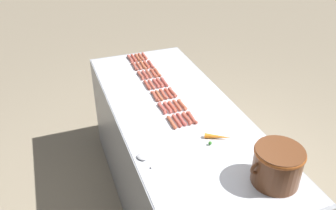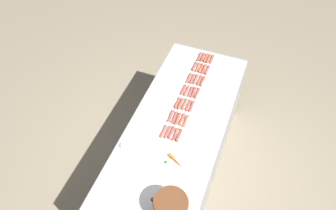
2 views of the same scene
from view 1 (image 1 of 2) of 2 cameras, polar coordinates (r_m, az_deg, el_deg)
ground_plane at (r=3.05m, az=1.19°, el=-15.64°), size 20.00×20.00×0.00m
griddle_counter at (r=2.73m, az=1.30°, el=-9.09°), size 0.86×2.18×0.92m
hot_dog_0 at (r=3.26m, az=-3.86°, el=7.98°), size 0.03×0.15×0.02m
hot_dog_1 at (r=3.10m, az=-2.82°, el=6.68°), size 0.03×0.15×0.02m
hot_dog_2 at (r=2.95m, az=-1.75°, el=5.34°), size 0.03×0.15×0.02m
hot_dog_3 at (r=2.80m, az=-0.62°, el=3.80°), size 0.03×0.15×0.02m
hot_dog_4 at (r=2.65m, az=0.75°, el=2.09°), size 0.03×0.15×0.02m
hot_dog_5 at (r=2.50m, az=2.32°, el=0.07°), size 0.03×0.15×0.02m
hot_dog_6 at (r=2.37m, az=3.90°, el=-2.04°), size 0.03×0.15×0.02m
hot_dog_7 at (r=3.25m, az=-4.45°, el=7.87°), size 0.03×0.15×0.02m
hot_dog_8 at (r=3.10m, az=-3.52°, el=6.62°), size 0.03×0.15×0.02m
hot_dog_9 at (r=2.94m, az=-2.39°, el=5.24°), size 0.03×0.15×0.02m
hot_dog_10 at (r=2.79m, az=-1.32°, el=3.68°), size 0.03×0.15×0.02m
hot_dog_11 at (r=2.64m, az=0.06°, el=1.93°), size 0.03×0.15×0.02m
hot_dog_12 at (r=2.49m, az=1.48°, el=-0.04°), size 0.02×0.15×0.02m
hot_dog_13 at (r=2.36m, az=3.11°, el=-2.18°), size 0.03×0.15×0.02m
hot_dog_14 at (r=3.24m, az=-4.98°, el=7.75°), size 0.03×0.15×0.02m
hot_dog_15 at (r=3.09m, az=-4.13°, el=6.53°), size 0.03×0.15×0.02m
hot_dog_16 at (r=2.93m, az=-3.16°, el=5.13°), size 0.02×0.15×0.02m
hot_dog_17 at (r=2.78m, az=-1.95°, el=3.56°), size 0.03×0.15×0.02m
hot_dog_18 at (r=2.63m, az=-0.78°, el=1.81°), size 0.03×0.15×0.02m
hot_dog_19 at (r=2.48m, az=0.70°, el=-0.25°), size 0.03×0.15×0.02m
hot_dog_20 at (r=2.34m, az=2.19°, el=-2.34°), size 0.03×0.15×0.02m
hot_dog_21 at (r=3.24m, az=-5.62°, el=7.68°), size 0.02×0.15×0.02m
hot_dog_22 at (r=3.08m, az=-4.77°, el=6.44°), size 0.03×0.15×0.02m
hot_dog_23 at (r=2.92m, az=-3.78°, el=4.96°), size 0.03×0.15×0.02m
hot_dog_24 at (r=2.77m, az=-2.72°, el=3.40°), size 0.02×0.15×0.02m
hot_dog_25 at (r=2.61m, az=-1.48°, el=1.57°), size 0.03×0.15×0.02m
hot_dog_26 at (r=2.47m, az=-0.04°, el=-0.38°), size 0.03×0.15×0.02m
hot_dog_27 at (r=2.33m, az=1.43°, el=-2.58°), size 0.02×0.15×0.02m
hot_dog_28 at (r=3.22m, az=-6.22°, el=7.55°), size 0.03×0.15×0.02m
hot_dog_29 at (r=3.07m, az=-5.46°, el=6.32°), size 0.03×0.15×0.02m
hot_dog_30 at (r=2.91m, az=-4.48°, el=4.84°), size 0.03×0.15×0.02m
hot_dog_31 at (r=2.76m, az=-3.44°, el=3.28°), size 0.03×0.15×0.02m
hot_dog_32 at (r=2.60m, az=-2.14°, el=1.45°), size 0.03×0.15×0.02m
hot_dog_33 at (r=2.46m, az=-0.95°, el=-0.50°), size 0.03×0.15×0.02m
hot_dog_34 at (r=2.31m, az=0.59°, el=-2.84°), size 0.03×0.15×0.02m
bean_pot at (r=1.91m, az=17.45°, el=-9.18°), size 0.32×0.26×0.21m
serving_spoon at (r=2.04m, az=-3.06°, el=-8.56°), size 0.26×0.15×0.02m
carrot at (r=2.20m, az=8.12°, el=-5.20°), size 0.17×0.11×0.03m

